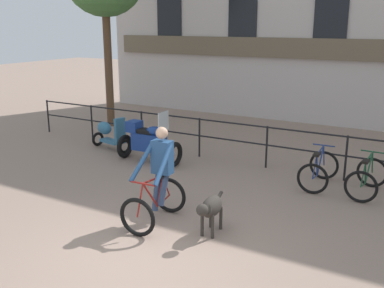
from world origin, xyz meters
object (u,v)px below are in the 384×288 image
Objects in this scene: dog at (210,208)px; parked_scooter at (109,133)px; cyclist_with_bike at (158,181)px; parked_bicycle_mid_left at (367,178)px; parked_motorcycle at (148,141)px; parked_bicycle_near_lamp at (318,170)px.

dog is 0.75× the size of parked_scooter.
parked_bicycle_mid_left is at bearing 42.95° from cyclist_with_bike.
dog is at bearing -132.14° from parked_motorcycle.
parked_motorcycle is 1.69m from parked_scooter.
parked_motorcycle is 5.24m from parked_bicycle_mid_left.
dog is 3.76m from parked_bicycle_mid_left.
parked_motorcycle reaches higher than parked_bicycle_mid_left.
parked_bicycle_near_lamp reaches higher than dog.
parked_scooter is at bearing 2.42° from parked_bicycle_mid_left.
parked_motorcycle is (-2.21, 2.82, -0.20)m from cyclist_with_bike.
cyclist_with_bike reaches higher than parked_motorcycle.
parked_scooter reaches higher than parked_bicycle_mid_left.
parked_bicycle_near_lamp is (2.02, 3.21, -0.41)m from cyclist_with_bike.
dog is 5.88m from parked_scooter.
cyclist_with_bike is at bearing 49.54° from parked_bicycle_mid_left.
parked_bicycle_near_lamp is (4.23, 0.39, -0.20)m from parked_motorcycle.
parked_motorcycle is at bearing -92.57° from parked_scooter.
cyclist_with_bike is 1.27× the size of parked_scooter.
parked_motorcycle is 1.25× the size of parked_scooter.
dog is at bearing -4.07° from cyclist_with_bike.
parked_bicycle_mid_left is (0.99, 0.00, 0.00)m from parked_bicycle_near_lamp.
dog is 0.60× the size of parked_motorcycle.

